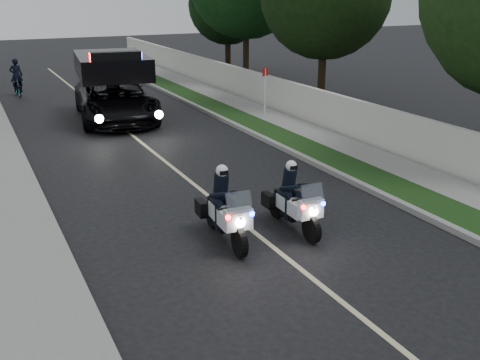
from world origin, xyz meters
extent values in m
plane|color=black|center=(0.00, 0.00, 0.00)|extent=(120.00, 120.00, 0.00)
cube|color=gray|center=(4.10, 10.00, 0.07)|extent=(0.20, 60.00, 0.15)
cube|color=#193814|center=(4.80, 10.00, 0.08)|extent=(1.20, 60.00, 0.16)
cube|color=gray|center=(6.10, 10.00, 0.08)|extent=(1.40, 60.00, 0.16)
cube|color=beige|center=(7.10, 10.00, 0.75)|extent=(0.22, 60.00, 1.50)
cube|color=gray|center=(-4.10, 10.00, 0.07)|extent=(0.20, 60.00, 0.15)
cube|color=#BFB78C|center=(0.00, 10.00, 0.00)|extent=(0.12, 50.00, 0.01)
imported|color=black|center=(0.16, 17.20, 0.00)|extent=(3.81, 6.82, 3.15)
imported|color=black|center=(-2.95, 24.96, 0.00)|extent=(0.63, 1.57, 0.81)
imported|color=black|center=(-2.95, 24.96, 0.00)|extent=(0.65, 0.46, 1.70)
camera|label=1|loc=(-5.54, -6.22, 5.32)|focal=42.43mm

